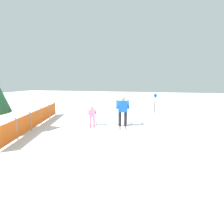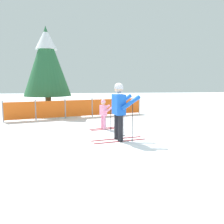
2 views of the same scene
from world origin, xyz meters
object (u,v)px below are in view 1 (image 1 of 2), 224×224
object	(u,v)px
safety_fence	(36,118)
trail_marker	(155,101)
skier_adult	(123,107)
skier_child	(92,114)

from	to	relation	value
safety_fence	trail_marker	bearing A→B (deg)	-46.56
skier_adult	safety_fence	size ratio (longest dim) A/B	0.26
skier_child	trail_marker	world-z (taller)	trail_marker
skier_adult	trail_marker	xyz separation A→B (m)	(4.74, -1.78, -0.14)
skier_child	skier_adult	bearing A→B (deg)	-96.97
skier_child	trail_marker	xyz separation A→B (m)	(5.10, -3.53, 0.27)
skier_adult	skier_child	bearing A→B (deg)	88.94
skier_child	trail_marker	bearing A→B (deg)	-53.20
skier_adult	trail_marker	size ratio (longest dim) A/B	1.17
skier_adult	skier_child	xyz separation A→B (m)	(-0.36, 1.75, -0.40)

